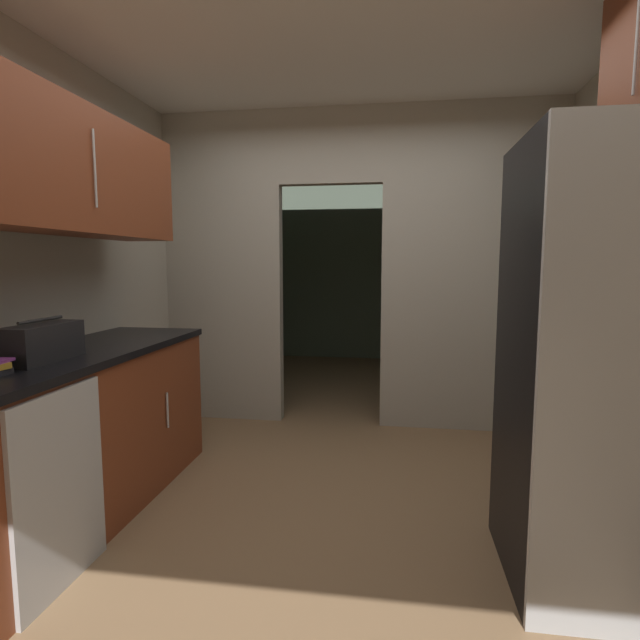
{
  "coord_description": "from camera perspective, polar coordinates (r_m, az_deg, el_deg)",
  "views": [
    {
      "loc": [
        0.35,
        -2.59,
        1.38
      ],
      "look_at": [
        -0.15,
        0.64,
        1.01
      ],
      "focal_mm": 27.96,
      "sensor_mm": 36.0,
      "label": 1
    }
  ],
  "objects": [
    {
      "name": "ground",
      "position": [
        2.95,
        1.0,
        -21.38
      ],
      "size": [
        20.0,
        20.0,
        0.0
      ],
      "primitive_type": "plane",
      "color": "brown"
    },
    {
      "name": "refrigerator",
      "position": [
        2.42,
        30.08,
        -4.68
      ],
      "size": [
        0.76,
        0.78,
        1.9
      ],
      "color": "black",
      "rests_on": "ground"
    },
    {
      "name": "kitchen_overhead_slab",
      "position": [
        3.36,
        2.38,
        29.27
      ],
      "size": [
        3.72,
        7.26,
        0.06
      ],
      "primitive_type": "cube",
      "color": "silver"
    },
    {
      "name": "dishwasher",
      "position": [
        2.47,
        -27.53,
        -16.94
      ],
      "size": [
        0.02,
        0.56,
        0.86
      ],
      "color": "#B7BABC",
      "rests_on": "ground"
    },
    {
      "name": "adjoining_room_shell",
      "position": [
        6.29,
        5.57,
        5.95
      ],
      "size": [
        3.32,
        3.1,
        2.65
      ],
      "color": "slate",
      "rests_on": "ground"
    },
    {
      "name": "upper_cabinet_counterside",
      "position": [
        2.95,
        -27.45,
        15.04
      ],
      "size": [
        0.36,
        1.79,
        0.64
      ],
      "color": "brown"
    },
    {
      "name": "lower_cabinet_run",
      "position": [
        3.05,
        -26.06,
        -11.75
      ],
      "size": [
        0.64,
        1.98,
        0.92
      ],
      "color": "brown",
      "rests_on": "ground"
    },
    {
      "name": "kitchen_partition",
      "position": [
        4.23,
        4.72,
        6.76
      ],
      "size": [
        3.32,
        0.12,
        2.65
      ],
      "color": "#ADA899",
      "rests_on": "ground"
    },
    {
      "name": "boombox",
      "position": [
        2.71,
        -29.24,
        -2.27
      ],
      "size": [
        0.18,
        0.41,
        0.21
      ],
      "color": "black",
      "rests_on": "lower_cabinet_run"
    }
  ]
}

